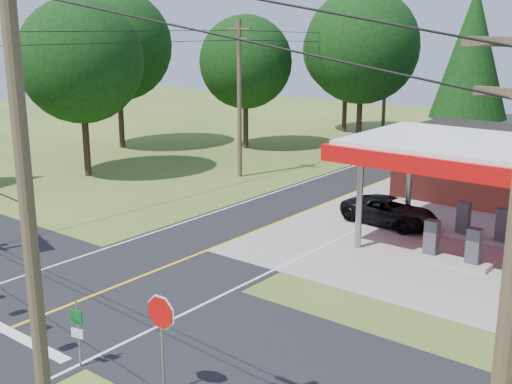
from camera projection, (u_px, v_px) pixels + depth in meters
The scene contains 13 objects.
ground at pixel (95, 295), 23.51m from camera, with size 120.00×120.00×0.00m, color #466323.
main_highway at pixel (95, 295), 23.51m from camera, with size 8.00×120.00×0.02m, color black.
cross_road at pixel (95, 295), 23.51m from camera, with size 70.00×7.00×0.02m, color black.
lane_center_yellow at pixel (95, 294), 23.51m from camera, with size 0.15×110.00×0.00m, color yellow.
gas_canopy at pixel (475, 156), 26.94m from camera, with size 10.60×7.40×4.88m.
utility_pole_near_right at pixel (28, 222), 12.20m from camera, with size 1.80×0.30×11.50m.
utility_pole_far_left at pixel (239, 97), 40.68m from camera, with size 1.80×0.30×10.00m.
utility_pole_right_b at pixel (504, 369), 8.44m from camera, with size 1.80×0.30×10.00m.
utility_pole_north at pixel (385, 86), 52.82m from camera, with size 0.30×0.30×9.50m.
treeline_backdrop at pixel (412, 61), 39.39m from camera, with size 70.27×51.59×13.30m.
suv_car at pixel (389, 212), 31.68m from camera, with size 4.82×4.82×1.34m, color black.
octagonal_stop_sign at pixel (161, 320), 16.64m from camera, with size 0.98×0.10×2.88m.
route_sign_post at pixel (77, 328), 18.25m from camera, with size 0.42×0.13×2.07m.
Camera 1 is at (18.12, -13.48, 9.59)m, focal length 45.00 mm.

